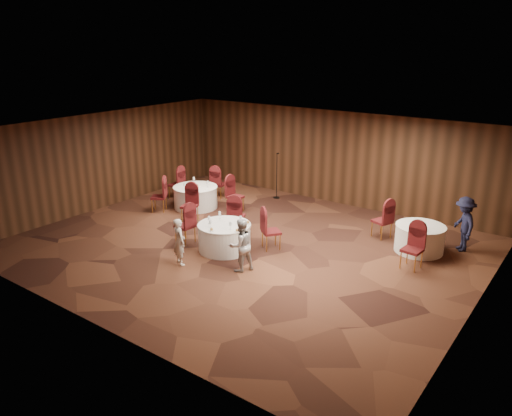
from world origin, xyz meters
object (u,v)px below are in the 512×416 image
Objects in this scene: mic_stand at (277,185)px; woman_a at (179,242)px; table_main at (224,237)px; table_right at (420,238)px; table_left at (196,197)px; man_c at (464,224)px; woman_b at (241,245)px.

mic_stand is 1.35× the size of woman_a.
table_main is 4.99m from mic_stand.
table_main is at bearing -144.97° from table_right.
man_c is (8.32, 1.54, 0.38)m from table_left.
man_c is (6.70, -0.98, 0.27)m from mic_stand.
table_main is at bearing -35.67° from table_left.
table_right is at bearing -110.37° from woman_a.
table_right is 6.40m from woman_a.
mic_stand reaches higher than woman_a.
table_left is 8.47m from man_c.
table_main is at bearing -77.60° from woman_a.
table_left and table_right have the same top height.
table_left is at bearing -101.96° from woman_b.
woman_b is (4.26, -2.98, 0.30)m from table_left.
woman_a is (-4.65, -4.39, 0.24)m from table_right.
mic_stand is 6.11m from woman_b.
woman_b is at bearing -131.12° from woman_a.
woman_b is at bearing -33.19° from table_main.
table_main is 1.43m from woman_a.
man_c is at bearing 10.50° from table_left.
man_c is (0.90, 0.75, 0.38)m from table_right.
table_right is at bearing -16.68° from mic_stand.
man_c is at bearing 161.14° from woman_b.
table_main is 0.96× the size of table_left.
table_left is at bearing -173.93° from table_right.
table_main is 6.45m from man_c.
table_right is 1.23m from man_c.
table_main is 0.95× the size of man_c.
mic_stand is 6.78m from man_c.
woman_b reaches higher than table_left.
table_main is 1.09× the size of table_right.
mic_stand is (-5.80, 1.74, 0.11)m from table_right.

